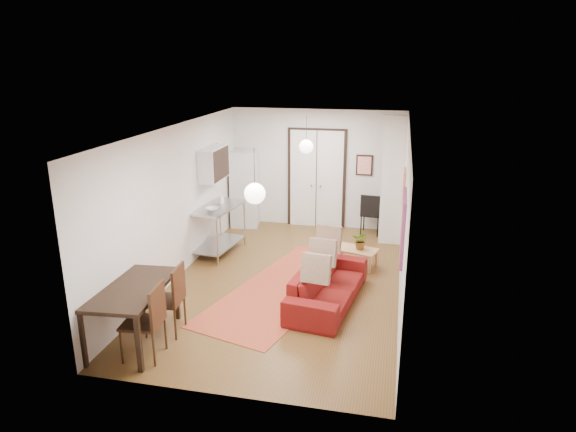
% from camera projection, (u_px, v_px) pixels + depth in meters
% --- Properties ---
extents(floor, '(7.00, 7.00, 0.00)m').
position_uv_depth(floor, '(286.00, 282.00, 9.74)').
color(floor, brown).
rests_on(floor, ground).
extents(ceiling, '(4.20, 7.00, 0.02)m').
position_uv_depth(ceiling, '(286.00, 128.00, 8.87)').
color(ceiling, white).
rests_on(ceiling, wall_back).
extents(wall_back, '(4.20, 0.02, 2.90)m').
position_uv_depth(wall_back, '(317.00, 169.00, 12.57)').
color(wall_back, silver).
rests_on(wall_back, floor).
extents(wall_front, '(4.20, 0.02, 2.90)m').
position_uv_depth(wall_front, '(221.00, 291.00, 6.04)').
color(wall_front, silver).
rests_on(wall_front, floor).
extents(wall_left, '(0.02, 7.00, 2.90)m').
position_uv_depth(wall_left, '(178.00, 202.00, 9.73)').
color(wall_left, silver).
rests_on(wall_left, floor).
extents(wall_right, '(0.02, 7.00, 2.90)m').
position_uv_depth(wall_right, '(404.00, 216.00, 8.87)').
color(wall_right, silver).
rests_on(wall_right, floor).
extents(double_doors, '(1.44, 0.06, 2.50)m').
position_uv_depth(double_doors, '(316.00, 179.00, 12.60)').
color(double_doors, silver).
rests_on(double_doors, wall_back).
extents(stub_partition, '(0.50, 0.10, 2.90)m').
position_uv_depth(stub_partition, '(393.00, 182.00, 11.30)').
color(stub_partition, silver).
rests_on(stub_partition, floor).
extents(wall_cabinet, '(0.35, 1.00, 0.70)m').
position_uv_depth(wall_cabinet, '(214.00, 164.00, 10.96)').
color(wall_cabinet, silver).
rests_on(wall_cabinet, wall_left).
extents(painting_popart, '(0.05, 1.00, 1.00)m').
position_uv_depth(painting_popart, '(403.00, 227.00, 7.65)').
color(painting_popart, red).
rests_on(painting_popart, wall_right).
extents(painting_abstract, '(0.05, 0.50, 0.60)m').
position_uv_depth(painting_abstract, '(404.00, 185.00, 9.52)').
color(painting_abstract, beige).
rests_on(painting_abstract, wall_right).
extents(poster_back, '(0.40, 0.03, 0.50)m').
position_uv_depth(poster_back, '(364.00, 165.00, 12.26)').
color(poster_back, red).
rests_on(poster_back, wall_back).
extents(print_left, '(0.03, 0.44, 0.54)m').
position_uv_depth(print_left, '(215.00, 157.00, 11.44)').
color(print_left, '#986B3F').
rests_on(print_left, wall_left).
extents(pendant_back, '(0.30, 0.30, 0.80)m').
position_uv_depth(pendant_back, '(306.00, 147.00, 10.93)').
color(pendant_back, white).
rests_on(pendant_back, ceiling).
extents(pendant_front, '(0.30, 0.30, 0.80)m').
position_uv_depth(pendant_front, '(255.00, 193.00, 7.20)').
color(pendant_front, white).
rests_on(pendant_front, ceiling).
extents(kilim_rug, '(2.63, 4.41, 0.01)m').
position_uv_depth(kilim_rug, '(286.00, 288.00, 9.48)').
color(kilim_rug, '#B0432C').
rests_on(kilim_rug, floor).
extents(sofa, '(2.38, 1.20, 0.67)m').
position_uv_depth(sofa, '(328.00, 285.00, 8.83)').
color(sofa, maroon).
rests_on(sofa, floor).
extents(coffee_table, '(0.95, 0.70, 0.38)m').
position_uv_depth(coffee_table, '(356.00, 251.00, 10.37)').
color(coffee_table, tan).
rests_on(coffee_table, floor).
extents(potted_plant, '(0.40, 0.37, 0.37)m').
position_uv_depth(potted_plant, '(361.00, 240.00, 10.27)').
color(potted_plant, '#2B6130').
rests_on(potted_plant, coffee_table).
extents(kitchen_counter, '(0.87, 1.46, 1.06)m').
position_uv_depth(kitchen_counter, '(218.00, 222.00, 10.95)').
color(kitchen_counter, '#A3A6A8').
rests_on(kitchen_counter, floor).
extents(bowl, '(0.33, 0.33, 0.06)m').
position_uv_depth(bowl, '(212.00, 209.00, 10.56)').
color(bowl, silver).
rests_on(bowl, kitchen_counter).
extents(soap_bottle, '(0.13, 0.13, 0.22)m').
position_uv_depth(soap_bottle, '(221.00, 198.00, 11.05)').
color(soap_bottle, teal).
rests_on(soap_bottle, kitchen_counter).
extents(fridge, '(0.75, 0.75, 1.88)m').
position_uv_depth(fridge, '(245.00, 189.00, 12.75)').
color(fridge, silver).
rests_on(fridge, floor).
extents(dining_table, '(1.05, 1.68, 0.89)m').
position_uv_depth(dining_table, '(131.00, 293.00, 7.49)').
color(dining_table, black).
rests_on(dining_table, floor).
extents(dining_chair_near, '(0.57, 0.77, 1.10)m').
position_uv_depth(dining_chair_near, '(167.00, 291.00, 7.89)').
color(dining_chair_near, '#341D10').
rests_on(dining_chair_near, floor).
extents(dining_chair_far, '(0.57, 0.77, 1.10)m').
position_uv_depth(dining_chair_far, '(146.00, 312.00, 7.24)').
color(dining_chair_far, '#341D10').
rests_on(dining_chair_far, floor).
extents(black_side_chair, '(0.50, 0.50, 1.00)m').
position_uv_depth(black_side_chair, '(372.00, 209.00, 12.31)').
color(black_side_chair, black).
rests_on(black_side_chair, floor).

